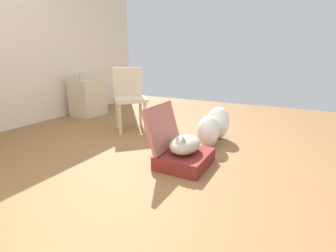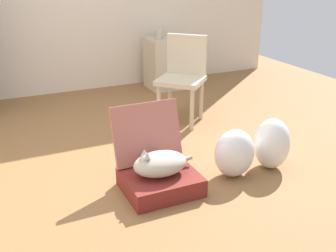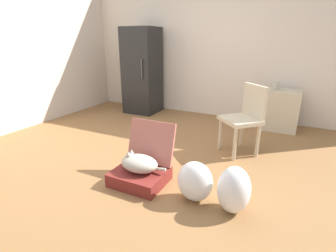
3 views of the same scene
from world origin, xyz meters
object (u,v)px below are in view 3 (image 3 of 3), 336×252
(plastic_bag_white, at_px, (195,181))
(refrigerator, at_px, (142,71))
(cat, at_px, (139,163))
(chair, at_px, (245,116))
(suitcase_base, at_px, (140,177))
(side_table, at_px, (281,110))
(plastic_bag_clear, at_px, (234,190))
(vase_tall, at_px, (276,86))

(plastic_bag_white, relative_size, refrigerator, 0.23)
(cat, height_order, plastic_bag_white, plastic_bag_white)
(chair, bearing_deg, suitcase_base, -77.92)
(side_table, relative_size, chair, 0.74)
(suitcase_base, distance_m, side_table, 2.73)
(cat, distance_m, refrigerator, 2.85)
(plastic_bag_clear, distance_m, refrigerator, 3.47)
(plastic_bag_clear, relative_size, chair, 0.48)
(suitcase_base, height_order, cat, cat)
(plastic_bag_white, bearing_deg, suitcase_base, 177.10)
(plastic_bag_white, relative_size, vase_tall, 3.09)
(suitcase_base, xyz_separation_m, cat, (-0.01, 0.00, 0.16))
(side_table, bearing_deg, cat, -115.98)
(refrigerator, distance_m, vase_tall, 2.48)
(vase_tall, height_order, chair, chair)
(cat, relative_size, vase_tall, 3.85)
(side_table, bearing_deg, plastic_bag_clear, -94.97)
(plastic_bag_white, relative_size, plastic_bag_clear, 0.91)
(refrigerator, relative_size, chair, 1.85)
(plastic_bag_white, distance_m, side_table, 2.54)
(suitcase_base, bearing_deg, side_table, 64.13)
(suitcase_base, relative_size, refrigerator, 0.32)
(refrigerator, bearing_deg, vase_tall, 0.47)
(chair, bearing_deg, cat, -78.11)
(side_table, bearing_deg, vase_tall, -167.26)
(plastic_bag_white, xyz_separation_m, refrigerator, (-2.04, 2.43, 0.63))
(plastic_bag_clear, height_order, refrigerator, refrigerator)
(plastic_bag_clear, distance_m, chair, 1.32)
(plastic_bag_clear, bearing_deg, suitcase_base, 177.59)
(cat, relative_size, side_table, 0.73)
(cat, bearing_deg, side_table, 64.02)
(cat, height_order, chair, chair)
(cat, bearing_deg, plastic_bag_white, -2.91)
(refrigerator, height_order, chair, refrigerator)
(plastic_bag_white, xyz_separation_m, vase_tall, (0.44, 2.45, 0.53))
(plastic_bag_clear, relative_size, vase_tall, 3.40)
(plastic_bag_white, height_order, refrigerator, refrigerator)
(suitcase_base, xyz_separation_m, side_table, (1.19, 2.44, 0.26))
(side_table, bearing_deg, chair, -107.55)
(cat, xyz_separation_m, side_table, (1.19, 2.44, 0.10))
(plastic_bag_clear, bearing_deg, plastic_bag_white, 178.45)
(plastic_bag_white, bearing_deg, plastic_bag_clear, -1.55)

